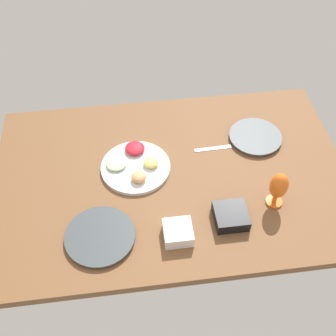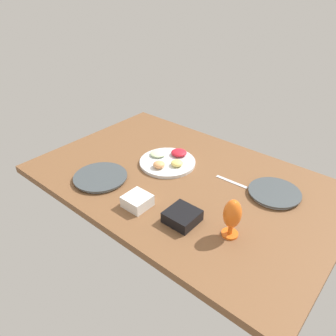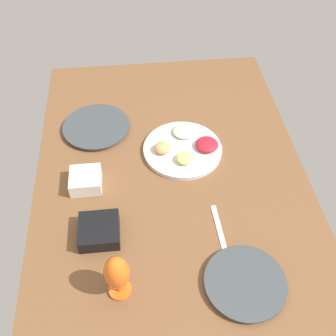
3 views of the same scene
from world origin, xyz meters
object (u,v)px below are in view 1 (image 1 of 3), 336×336
fruit_platter (135,165)px  hurricane_glass_orange (279,187)px  dinner_plate_right (255,137)px  square_bowl_black (231,216)px  square_bowl_white (178,232)px  dinner_plate_left (100,236)px

fruit_platter → hurricane_glass_orange: size_ratio=1.76×
dinner_plate_right → fruit_platter: bearing=-169.4°
dinner_plate_right → fruit_platter: fruit_platter is taller
square_bowl_black → square_bowl_white: size_ratio=1.18×
dinner_plate_right → square_bowl_white: size_ratio=2.23×
dinner_plate_right → fruit_platter: size_ratio=0.80×
hurricane_glass_orange → square_bowl_white: size_ratio=1.58×
dinner_plate_left → square_bowl_black: 53.70cm
dinner_plate_right → hurricane_glass_orange: hurricane_glass_orange is taller
hurricane_glass_orange → square_bowl_black: (-20.58, -6.30, -7.64)cm
fruit_platter → square_bowl_white: 41.32cm
fruit_platter → square_bowl_white: size_ratio=2.78×
square_bowl_white → fruit_platter: bearing=110.0°
dinner_plate_right → fruit_platter: (-59.57, -11.19, 0.50)cm
dinner_plate_left → square_bowl_black: size_ratio=2.10×
dinner_plate_right → square_bowl_black: 50.28cm
dinner_plate_left → dinner_plate_right: 89.53cm
square_bowl_white → hurricane_glass_orange: bearing=14.9°
square_bowl_black → square_bowl_white: 23.27cm
hurricane_glass_orange → fruit_platter: bearing=154.6°
dinner_plate_left → hurricane_glass_orange: 75.27cm
dinner_plate_left → square_bowl_white: square_bowl_white is taller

